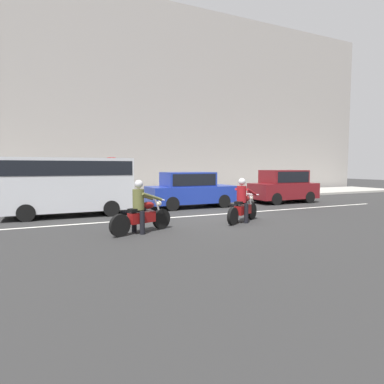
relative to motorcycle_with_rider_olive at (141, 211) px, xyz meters
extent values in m
plane|color=#282828|center=(3.38, 1.39, -0.65)|extent=(80.00, 80.00, 0.00)
cube|color=#99968E|center=(3.38, 9.39, -0.58)|extent=(40.00, 4.40, 0.14)
cube|color=gray|center=(3.38, 12.79, 6.03)|extent=(40.00, 1.40, 13.35)
cube|color=silver|center=(4.04, 2.29, -0.64)|extent=(18.00, 0.14, 0.01)
cylinder|color=black|center=(0.73, 0.29, -0.32)|extent=(0.65, 0.35, 0.65)
cylinder|color=black|center=(-0.71, -0.29, -0.32)|extent=(0.65, 0.35, 0.65)
cylinder|color=silver|center=(0.62, 0.25, 0.00)|extent=(0.33, 0.18, 0.71)
cube|color=maroon|center=(0.01, 0.00, -0.18)|extent=(0.90, 0.58, 0.32)
ellipsoid|color=maroon|center=(0.22, 0.09, 0.16)|extent=(0.53, 0.40, 0.22)
cube|color=black|center=(-0.16, -0.06, 0.06)|extent=(0.57, 0.42, 0.10)
cylinder|color=silver|center=(0.56, 0.23, 0.32)|extent=(0.30, 0.66, 0.04)
sphere|color=silver|center=(0.64, 0.26, 0.18)|extent=(0.17, 0.17, 0.17)
cylinder|color=silver|center=(-0.33, 0.04, -0.30)|extent=(0.68, 0.33, 0.07)
cylinder|color=black|center=(-0.04, -0.23, -0.30)|extent=(0.20, 0.20, 0.69)
cylinder|color=black|center=(-0.19, 0.14, -0.30)|extent=(0.20, 0.20, 0.69)
cylinder|color=brown|center=(-0.10, -0.04, 0.37)|extent=(0.44, 0.44, 0.61)
cylinder|color=brown|center=(0.31, -0.11, 0.44)|extent=(0.72, 0.36, 0.32)
cylinder|color=brown|center=(0.15, 0.30, 0.44)|extent=(0.72, 0.36, 0.32)
sphere|color=tan|center=(-0.08, -0.03, 0.80)|extent=(0.20, 0.20, 0.20)
sphere|color=#B7B7BC|center=(-0.08, -0.03, 0.83)|extent=(0.25, 0.25, 0.25)
cylinder|color=black|center=(4.47, 0.68, -0.34)|extent=(0.59, 0.41, 0.61)
cylinder|color=black|center=(3.17, -0.07, -0.34)|extent=(0.59, 0.41, 0.61)
cylinder|color=silver|center=(4.37, 0.62, -0.01)|extent=(0.32, 0.22, 0.72)
cube|color=maroon|center=(3.82, 0.31, -0.20)|extent=(0.86, 0.66, 0.32)
ellipsoid|color=maroon|center=(4.01, 0.42, 0.18)|extent=(0.54, 0.45, 0.22)
cube|color=black|center=(3.66, 0.22, 0.08)|extent=(0.57, 0.47, 0.10)
cylinder|color=silver|center=(4.31, 0.59, 0.32)|extent=(0.38, 0.63, 0.04)
sphere|color=silver|center=(4.38, 0.63, 0.18)|extent=(0.17, 0.17, 0.17)
cylinder|color=silver|center=(3.48, 0.30, -0.32)|extent=(0.64, 0.41, 0.07)
cylinder|color=black|center=(3.80, 0.06, -0.30)|extent=(0.20, 0.20, 0.70)
cylinder|color=black|center=(3.60, 0.41, -0.30)|extent=(0.20, 0.20, 0.70)
cylinder|color=maroon|center=(3.71, 0.25, 0.37)|extent=(0.46, 0.46, 0.58)
cylinder|color=maroon|center=(4.12, 0.23, 0.43)|extent=(0.67, 0.44, 0.31)
cylinder|color=maroon|center=(3.90, 0.61, 0.43)|extent=(0.67, 0.44, 0.31)
sphere|color=tan|center=(3.73, 0.26, 0.78)|extent=(0.20, 0.20, 0.20)
sphere|color=#B7B7BC|center=(3.73, 0.26, 0.81)|extent=(0.25, 0.25, 0.25)
cube|color=navy|center=(3.87, 4.88, -0.01)|extent=(4.31, 1.76, 0.80)
cube|color=navy|center=(3.66, 4.88, 0.73)|extent=(2.37, 1.62, 0.68)
cube|color=black|center=(3.66, 4.88, 0.73)|extent=(2.18, 1.65, 0.54)
cylinder|color=black|center=(5.21, 4.88, -0.33)|extent=(0.64, 1.82, 0.64)
cylinder|color=black|center=(2.54, 4.88, -0.33)|extent=(0.64, 1.82, 0.64)
cube|color=#B2B5BA|center=(-1.77, 4.49, 0.64)|extent=(4.90, 1.90, 2.09)
cube|color=black|center=(-1.77, 4.49, 1.28)|extent=(4.75, 1.93, 0.56)
cylinder|color=black|center=(-0.25, 4.49, -0.33)|extent=(0.64, 1.96, 0.64)
cylinder|color=black|center=(-3.29, 4.49, -0.33)|extent=(0.64, 1.96, 0.64)
cube|color=maroon|center=(9.32, 4.61, 0.01)|extent=(3.66, 1.70, 0.84)
cube|color=maroon|center=(9.32, 4.61, 0.79)|extent=(2.27, 1.56, 0.72)
cube|color=black|center=(9.32, 4.61, 0.79)|extent=(2.09, 1.59, 0.58)
cylinder|color=black|center=(10.46, 4.61, -0.33)|extent=(0.64, 1.76, 0.64)
cylinder|color=black|center=(8.19, 4.61, -0.33)|extent=(0.64, 1.76, 0.64)
cylinder|color=gray|center=(0.62, 8.20, 0.68)|extent=(0.08, 0.08, 2.37)
cube|color=red|center=(0.62, 8.17, 1.62)|extent=(0.44, 0.03, 0.44)
cylinder|color=black|center=(-1.16, 9.39, -0.08)|extent=(0.14, 0.14, 0.84)
cylinder|color=black|center=(-0.96, 9.39, -0.08)|extent=(0.14, 0.14, 0.84)
cylinder|color=#4C3823|center=(-1.06, 9.39, 0.65)|extent=(0.34, 0.34, 0.62)
sphere|color=tan|center=(-1.06, 9.39, 1.06)|extent=(0.21, 0.21, 0.21)
camera|label=1|loc=(-2.52, -9.22, 1.34)|focal=29.69mm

